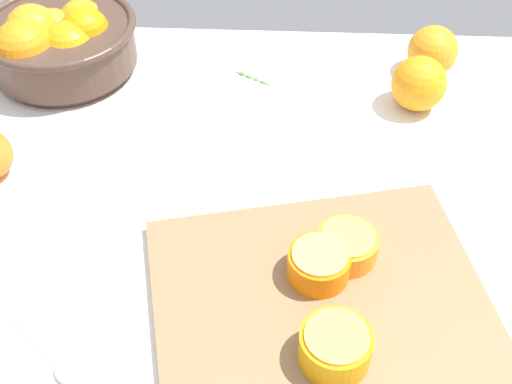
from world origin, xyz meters
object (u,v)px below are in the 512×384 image
(cutting_board, at_px, (318,300))
(loose_orange_1, at_px, (417,83))
(orange_half_0, at_px, (344,245))
(orange_half_2, at_px, (316,264))
(fruit_bowl, at_px, (57,41))
(loose_orange_4, at_px, (431,51))
(orange_half_1, at_px, (332,346))
(spoon, at_px, (48,356))

(cutting_board, relative_size, loose_orange_1, 4.55)
(orange_half_0, distance_m, orange_half_2, 0.04)
(fruit_bowl, distance_m, loose_orange_4, 0.56)
(orange_half_1, height_order, loose_orange_1, loose_orange_1)
(spoon, bearing_deg, fruit_bowl, 102.53)
(orange_half_2, distance_m, loose_orange_1, 0.35)
(fruit_bowl, xyz_separation_m, loose_orange_4, (0.55, 0.02, -0.01))
(orange_half_0, xyz_separation_m, loose_orange_1, (0.11, 0.29, 0.01))
(orange_half_1, distance_m, loose_orange_1, 0.44)
(orange_half_0, distance_m, spoon, 0.33)
(cutting_board, xyz_separation_m, orange_half_2, (-0.00, 0.03, 0.02))
(fruit_bowl, height_order, spoon, fruit_bowl)
(cutting_board, bearing_deg, spoon, -163.87)
(orange_half_2, bearing_deg, loose_orange_4, 66.56)
(orange_half_1, relative_size, spoon, 0.61)
(loose_orange_1, height_order, loose_orange_4, loose_orange_1)
(orange_half_1, height_order, orange_half_2, orange_half_1)
(orange_half_1, distance_m, spoon, 0.28)
(orange_half_0, height_order, loose_orange_1, loose_orange_1)
(loose_orange_1, distance_m, spoon, 0.60)
(orange_half_0, height_order, orange_half_1, orange_half_1)
(cutting_board, relative_size, spoon, 3.04)
(cutting_board, xyz_separation_m, spoon, (-0.27, -0.08, -0.00))
(cutting_board, bearing_deg, loose_orange_1, 67.94)
(loose_orange_4, bearing_deg, loose_orange_1, -110.07)
(orange_half_1, bearing_deg, cutting_board, 98.82)
(cutting_board, xyz_separation_m, orange_half_1, (0.01, -0.07, 0.03))
(spoon, bearing_deg, orange_half_0, 24.57)
(spoon, bearing_deg, loose_orange_4, 49.19)
(fruit_bowl, distance_m, orange_half_2, 0.54)
(cutting_board, bearing_deg, loose_orange_4, 68.33)
(cutting_board, xyz_separation_m, orange_half_0, (0.03, 0.06, 0.02))
(orange_half_1, xyz_separation_m, spoon, (-0.28, -0.01, -0.03))
(orange_half_2, relative_size, spoon, 0.59)
(orange_half_1, relative_size, orange_half_2, 1.04)
(cutting_board, bearing_deg, orange_half_1, -81.18)
(fruit_bowl, distance_m, orange_half_1, 0.63)
(orange_half_2, height_order, loose_orange_1, loose_orange_1)
(fruit_bowl, height_order, orange_half_0, fruit_bowl)
(loose_orange_1, bearing_deg, orange_half_2, -114.30)
(fruit_bowl, height_order, loose_orange_1, fruit_bowl)
(spoon, bearing_deg, orange_half_1, 1.36)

